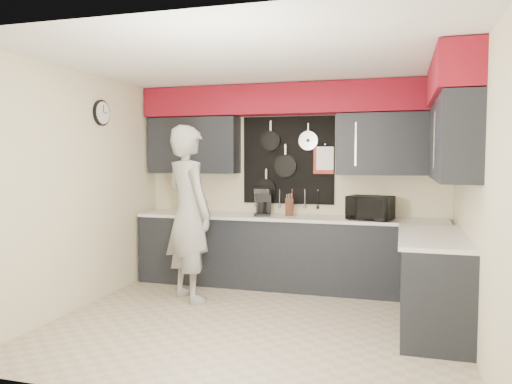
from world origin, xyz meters
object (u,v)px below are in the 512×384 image
(microwave, at_px, (370,208))
(knife_block, at_px, (289,207))
(utensil_crock, at_px, (262,209))
(person, at_px, (189,213))
(coffee_maker, at_px, (263,201))

(microwave, distance_m, knife_block, 1.02)
(utensil_crock, xyz_separation_m, person, (-0.65, -0.83, 0.01))
(utensil_crock, height_order, coffee_maker, coffee_maker)
(utensil_crock, relative_size, coffee_maker, 0.47)
(microwave, height_order, utensil_crock, microwave)
(coffee_maker, xyz_separation_m, person, (-0.67, -0.79, -0.09))
(utensil_crock, bearing_deg, microwave, -3.91)
(utensil_crock, height_order, person, person)
(utensil_crock, relative_size, person, 0.08)
(person, bearing_deg, knife_block, -102.62)
(knife_block, xyz_separation_m, person, (-1.01, -0.86, -0.02))
(microwave, bearing_deg, person, -145.40)
(person, bearing_deg, microwave, -122.87)
(microwave, bearing_deg, knife_block, -172.11)
(coffee_maker, relative_size, person, 0.17)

